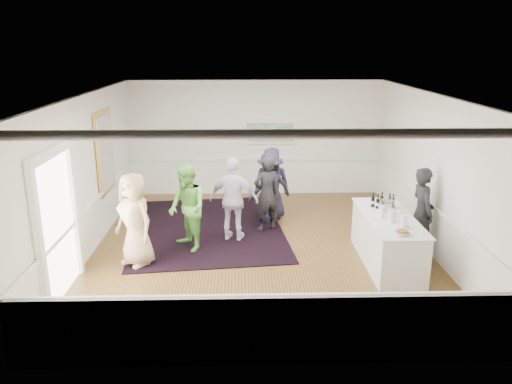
{
  "coord_description": "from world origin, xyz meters",
  "views": [
    {
      "loc": [
        -0.36,
        -9.75,
        4.16
      ],
      "look_at": [
        -0.09,
        0.2,
        1.17
      ],
      "focal_mm": 35.0,
      "sensor_mm": 36.0,
      "label": 1
    }
  ],
  "objects_px": {
    "serving_table": "(387,240)",
    "guest_dark_a": "(270,187)",
    "ice_bucket": "(387,207)",
    "nut_bowl": "(403,232)",
    "guest_dark_b": "(266,194)",
    "bartender": "(422,212)",
    "guest_lilac": "(234,200)",
    "guest_green": "(187,208)",
    "guest_navy": "(271,183)",
    "guest_tan": "(135,220)"
  },
  "relations": [
    {
      "from": "serving_table",
      "to": "guest_navy",
      "type": "bearing_deg",
      "value": 127.46
    },
    {
      "from": "serving_table",
      "to": "nut_bowl",
      "type": "height_order",
      "value": "nut_bowl"
    },
    {
      "from": "guest_lilac",
      "to": "nut_bowl",
      "type": "distance_m",
      "value": 3.73
    },
    {
      "from": "serving_table",
      "to": "guest_green",
      "type": "height_order",
      "value": "guest_green"
    },
    {
      "from": "guest_navy",
      "to": "nut_bowl",
      "type": "relative_size",
      "value": 6.52
    },
    {
      "from": "guest_dark_a",
      "to": "nut_bowl",
      "type": "xyz_separation_m",
      "value": [
        2.11,
        -3.42,
        0.17
      ]
    },
    {
      "from": "serving_table",
      "to": "guest_tan",
      "type": "height_order",
      "value": "guest_tan"
    },
    {
      "from": "nut_bowl",
      "to": "guest_green",
      "type": "bearing_deg",
      "value": 155.79
    },
    {
      "from": "guest_dark_a",
      "to": "nut_bowl",
      "type": "distance_m",
      "value": 4.03
    },
    {
      "from": "bartender",
      "to": "guest_tan",
      "type": "distance_m",
      "value": 5.64
    },
    {
      "from": "bartender",
      "to": "guest_dark_a",
      "type": "height_order",
      "value": "bartender"
    },
    {
      "from": "guest_tan",
      "to": "ice_bucket",
      "type": "distance_m",
      "value": 4.88
    },
    {
      "from": "bartender",
      "to": "guest_tan",
      "type": "bearing_deg",
      "value": 87.68
    },
    {
      "from": "bartender",
      "to": "ice_bucket",
      "type": "height_order",
      "value": "bartender"
    },
    {
      "from": "guest_green",
      "to": "ice_bucket",
      "type": "xyz_separation_m",
      "value": [
        3.95,
        -0.58,
        0.19
      ]
    },
    {
      "from": "serving_table",
      "to": "nut_bowl",
      "type": "bearing_deg",
      "value": -91.83
    },
    {
      "from": "nut_bowl",
      "to": "bartender",
      "type": "bearing_deg",
      "value": 58.67
    },
    {
      "from": "serving_table",
      "to": "guest_navy",
      "type": "distance_m",
      "value": 3.46
    },
    {
      "from": "bartender",
      "to": "guest_navy",
      "type": "distance_m",
      "value": 3.7
    },
    {
      "from": "guest_tan",
      "to": "guest_navy",
      "type": "relative_size",
      "value": 1.04
    },
    {
      "from": "serving_table",
      "to": "guest_dark_a",
      "type": "relative_size",
      "value": 1.43
    },
    {
      "from": "guest_dark_b",
      "to": "guest_navy",
      "type": "relative_size",
      "value": 0.99
    },
    {
      "from": "guest_dark_a",
      "to": "nut_bowl",
      "type": "relative_size",
      "value": 6.28
    },
    {
      "from": "guest_green",
      "to": "guest_lilac",
      "type": "relative_size",
      "value": 0.99
    },
    {
      "from": "guest_green",
      "to": "ice_bucket",
      "type": "relative_size",
      "value": 6.98
    },
    {
      "from": "guest_lilac",
      "to": "guest_dark_a",
      "type": "height_order",
      "value": "guest_lilac"
    },
    {
      "from": "bartender",
      "to": "guest_navy",
      "type": "bearing_deg",
      "value": 45.78
    },
    {
      "from": "guest_dark_a",
      "to": "guest_dark_b",
      "type": "relative_size",
      "value": 0.98
    },
    {
      "from": "serving_table",
      "to": "ice_bucket",
      "type": "xyz_separation_m",
      "value": [
        0.02,
        0.25,
        0.6
      ]
    },
    {
      "from": "bartender",
      "to": "guest_dark_b",
      "type": "height_order",
      "value": "bartender"
    },
    {
      "from": "guest_dark_b",
      "to": "nut_bowl",
      "type": "xyz_separation_m",
      "value": [
        2.22,
        -2.84,
        0.15
      ]
    },
    {
      "from": "guest_navy",
      "to": "nut_bowl",
      "type": "height_order",
      "value": "guest_navy"
    },
    {
      "from": "nut_bowl",
      "to": "serving_table",
      "type": "bearing_deg",
      "value": 88.17
    },
    {
      "from": "guest_tan",
      "to": "guest_navy",
      "type": "bearing_deg",
      "value": 82.44
    },
    {
      "from": "guest_dark_b",
      "to": "guest_dark_a",
      "type": "bearing_deg",
      "value": -126.96
    },
    {
      "from": "serving_table",
      "to": "guest_dark_a",
      "type": "height_order",
      "value": "guest_dark_a"
    },
    {
      "from": "guest_lilac",
      "to": "guest_dark_a",
      "type": "bearing_deg",
      "value": -111.89
    },
    {
      "from": "ice_bucket",
      "to": "nut_bowl",
      "type": "relative_size",
      "value": 0.96
    },
    {
      "from": "guest_tan",
      "to": "guest_dark_a",
      "type": "bearing_deg",
      "value": 80.25
    },
    {
      "from": "guest_navy",
      "to": "nut_bowl",
      "type": "xyz_separation_m",
      "value": [
        2.06,
        -3.66,
        0.14
      ]
    },
    {
      "from": "guest_green",
      "to": "guest_navy",
      "type": "distance_m",
      "value": 2.65
    },
    {
      "from": "bartender",
      "to": "ice_bucket",
      "type": "xyz_separation_m",
      "value": [
        -0.76,
        -0.15,
        0.18
      ]
    },
    {
      "from": "bartender",
      "to": "guest_lilac",
      "type": "distance_m",
      "value": 3.88
    },
    {
      "from": "guest_dark_a",
      "to": "nut_bowl",
      "type": "bearing_deg",
      "value": 95.06
    },
    {
      "from": "guest_dark_b",
      "to": "nut_bowl",
      "type": "height_order",
      "value": "guest_dark_b"
    },
    {
      "from": "guest_lilac",
      "to": "guest_dark_b",
      "type": "distance_m",
      "value": 0.93
    },
    {
      "from": "guest_tan",
      "to": "guest_dark_a",
      "type": "height_order",
      "value": "guest_tan"
    },
    {
      "from": "bartender",
      "to": "guest_green",
      "type": "xyz_separation_m",
      "value": [
        -4.71,
        0.42,
        -0.01
      ]
    },
    {
      "from": "guest_tan",
      "to": "guest_dark_a",
      "type": "distance_m",
      "value": 3.61
    },
    {
      "from": "ice_bucket",
      "to": "guest_navy",
      "type": "bearing_deg",
      "value": 130.43
    }
  ]
}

